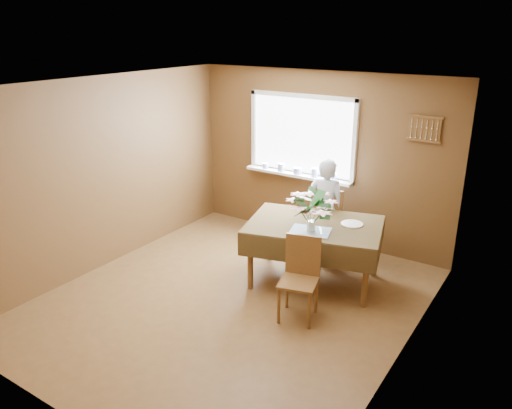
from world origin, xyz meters
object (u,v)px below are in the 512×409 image
Objects in this scene: dining_table at (314,231)px; flower_bouquet at (312,208)px; chair_far at (329,218)px; seated_woman at (325,209)px; chair_near at (300,274)px.

flower_bouquet reaches higher than dining_table.
flower_bouquet reaches higher than chair_far.
dining_table is at bearing 93.69° from chair_far.
dining_table is at bearing 106.02° from flower_bouquet.
seated_woman is at bearing 79.99° from chair_far.
seated_woman is (-0.00, -0.12, 0.17)m from chair_far.
flower_bouquet is at bearing 97.11° from seated_woman.
chair_far is 0.21m from seated_woman.
seated_woman reaches higher than chair_far.
seated_woman reaches higher than dining_table.
flower_bouquet is at bearing 92.58° from chair_near.
chair_far is 1.91× the size of flower_bouquet.
flower_bouquet is at bearing -89.37° from dining_table.
chair_near is 1.78× the size of flower_bouquet.
flower_bouquet is (0.27, -0.96, 0.36)m from seated_woman.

